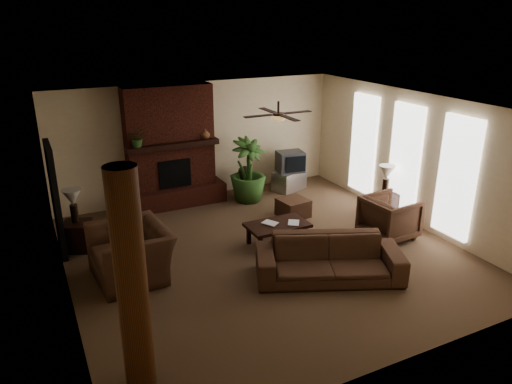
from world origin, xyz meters
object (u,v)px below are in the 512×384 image
armchair_left (130,245)px  lamp_left (73,200)px  side_table_right (385,206)px  sofa (330,252)px  tv_stand (289,180)px  armchair_right (390,215)px  side_table_left (78,236)px  log_column (132,284)px  floor_vase (245,179)px  floor_plant (248,184)px  coffee_table (277,226)px  lamp_right (387,174)px  ottoman (293,208)px

armchair_left → lamp_left: 1.74m
armchair_left → side_table_right: bearing=86.8°
sofa → tv_stand: (1.62, 4.16, -0.23)m
armchair_right → side_table_left: armchair_right is taller
tv_stand → side_table_right: 2.72m
log_column → floor_vase: bearing=53.8°
sofa → floor_plant: bearing=108.7°
sofa → coffee_table: 1.55m
side_table_left → lamp_right: bearing=-12.2°
armchair_left → lamp_right: 5.62m
floor_plant → side_table_right: (2.27, -2.29, -0.16)m
lamp_left → armchair_right: bearing=-21.8°
floor_plant → side_table_left: (-4.03, -0.90, -0.16)m
sofa → tv_stand: sofa is taller
armchair_left → lamp_right: armchair_left is taller
floor_plant → lamp_right: size_ratio=2.37×
ottoman → log_column: bearing=-139.4°
sofa → coffee_table: bearing=119.6°
armchair_right → side_table_left: bearing=64.2°
lamp_right → sofa: bearing=-147.3°
armchair_right → floor_plant: armchair_right is taller
tv_stand → lamp_right: (0.98, -2.50, 0.75)m
floor_vase → side_table_left: floor_vase is taller
sofa → ottoman: size_ratio=4.11×
armchair_left → sofa: bearing=58.9°
ottoman → floor_vase: (-0.41, 1.64, 0.23)m
coffee_table → tv_stand: 3.18m
log_column → side_table_left: size_ratio=5.09×
sofa → armchair_right: 2.14m
armchair_left → side_table_left: bearing=-159.3°
sofa → floor_vase: sofa is taller
ottoman → lamp_left: (-4.52, 0.47, 0.80)m
tv_stand → coffee_table: bearing=-145.5°
lamp_left → side_table_right: (6.30, -1.44, -0.73)m
sofa → lamp_left: bearing=163.8°
coffee_table → lamp_left: 3.91m
coffee_table → floor_vase: floor_vase is taller
side_table_left → armchair_right: bearing=-21.4°
lamp_left → coffee_table: bearing=-23.5°
armchair_right → lamp_right: lamp_right is taller
floor_plant → lamp_right: (2.27, -2.25, 0.57)m
tv_stand → lamp_left: (-5.32, -1.09, 0.75)m
sofa → lamp_left: size_ratio=3.79×
floor_plant → side_table_left: size_ratio=2.80×
sofa → armchair_left: bearing=176.6°
armchair_left → coffee_table: 2.85m
lamp_right → ottoman: bearing=152.3°
lamp_left → log_column: bearing=-87.3°
floor_vase → lamp_right: size_ratio=1.18×
ottoman → sofa: bearing=-107.5°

